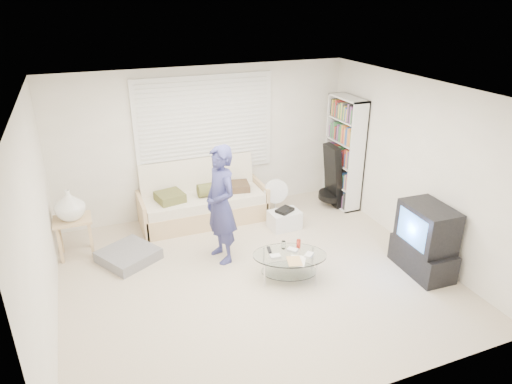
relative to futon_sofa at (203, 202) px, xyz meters
name	(u,v)px	position (x,y,z in m)	size (l,w,h in m)	color
ground	(254,275)	(0.19, -1.87, -0.33)	(5.00, 5.00, 0.00)	#B5A48D
room_shell	(241,152)	(0.19, -1.39, 1.30)	(5.02, 4.52, 2.51)	silver
window_blinds	(205,125)	(0.19, 0.33, 1.22)	(2.32, 0.08, 1.62)	silver
futon_sofa	(203,202)	(0.00, 0.00, 0.00)	(2.08, 0.84, 1.02)	tan
grey_floor_pillow	(128,255)	(-1.35, -0.84, -0.25)	(0.70, 0.70, 0.16)	#5E5E62
side_table	(70,208)	(-2.03, -0.41, 0.43)	(0.52, 0.42, 1.03)	tan
bookshelf	(344,153)	(2.52, -0.28, 0.64)	(0.31, 0.82, 1.95)	white
guitar_case	(332,180)	(2.29, -0.32, 0.17)	(0.41, 0.42, 1.13)	black
floor_fan	(275,195)	(1.18, -0.33, 0.07)	(0.41, 0.28, 0.69)	white
storage_bin	(285,219)	(1.16, -0.77, -0.18)	(0.51, 0.37, 0.34)	white
tv_unit	(425,240)	(2.39, -2.61, 0.14)	(0.53, 0.92, 0.98)	black
coffee_table	(290,259)	(0.61, -2.10, -0.04)	(1.14, 0.93, 0.49)	silver
standing_person	(221,205)	(-0.07, -1.29, 0.52)	(0.62, 0.41, 1.71)	navy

